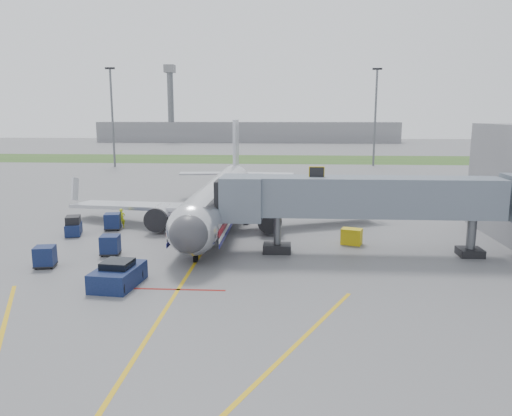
# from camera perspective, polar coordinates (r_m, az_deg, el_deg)

# --- Properties ---
(ground) EXTENTS (400.00, 400.00, 0.00)m
(ground) POSITION_cam_1_polar(r_m,az_deg,el_deg) (35.82, -7.49, -7.05)
(ground) COLOR #565659
(ground) RESTS_ON ground
(grass_strip) EXTENTS (300.00, 25.00, 0.01)m
(grass_strip) POSITION_cam_1_polar(r_m,az_deg,el_deg) (124.12, 0.59, 5.61)
(grass_strip) COLOR #2D4C1E
(grass_strip) RESTS_ON ground
(apron_markings) EXTENTS (21.52, 50.00, 0.01)m
(apron_markings) POSITION_cam_1_polar(r_m,az_deg,el_deg) (29.03, -10.36, -11.43)
(apron_markings) COLOR gold
(apron_markings) RESTS_ON ground
(airliner) EXTENTS (32.10, 35.67, 10.25)m
(airliner) POSITION_cam_1_polar(r_m,az_deg,el_deg) (49.86, -4.18, 1.15)
(airliner) COLOR silver
(airliner) RESTS_ON ground
(jet_bridge) EXTENTS (25.30, 4.00, 6.90)m
(jet_bridge) POSITION_cam_1_polar(r_m,az_deg,el_deg) (39.44, 12.49, 1.10)
(jet_bridge) COLOR slate
(jet_bridge) RESTS_ON ground
(light_mast_left) EXTENTS (2.00, 0.44, 20.40)m
(light_mast_left) POSITION_cam_1_polar(r_m,az_deg,el_deg) (109.82, -16.10, 10.18)
(light_mast_left) COLOR #595B60
(light_mast_left) RESTS_ON ground
(light_mast_right) EXTENTS (2.00, 0.44, 20.40)m
(light_mast_right) POSITION_cam_1_polar(r_m,az_deg,el_deg) (109.97, 13.48, 10.30)
(light_mast_right) COLOR #595B60
(light_mast_right) RESTS_ON ground
(distant_terminal) EXTENTS (120.00, 14.00, 8.00)m
(distant_terminal) POSITION_cam_1_polar(r_m,az_deg,el_deg) (204.27, -0.99, 8.69)
(distant_terminal) COLOR slate
(distant_terminal) RESTS_ON ground
(control_tower) EXTENTS (4.00, 4.00, 30.00)m
(control_tower) POSITION_cam_1_polar(r_m,az_deg,el_deg) (204.02, -9.74, 12.29)
(control_tower) COLOR #595B60
(control_tower) RESTS_ON ground
(pushback_tug) EXTENTS (2.82, 4.21, 1.66)m
(pushback_tug) POSITION_cam_1_polar(r_m,az_deg,el_deg) (33.43, -15.49, -7.41)
(pushback_tug) COLOR #0C1935
(pushback_tug) RESTS_ON ground
(baggage_tug) EXTENTS (1.98, 2.78, 1.75)m
(baggage_tug) POSITION_cam_1_polar(r_m,az_deg,el_deg) (48.42, -20.14, -2.01)
(baggage_tug) COLOR #0C1935
(baggage_tug) RESTS_ON ground
(baggage_cart_a) EXTENTS (1.67, 1.67, 1.53)m
(baggage_cart_a) POSITION_cam_1_polar(r_m,az_deg,el_deg) (39.06, -22.97, -5.14)
(baggage_cart_a) COLOR #0C1935
(baggage_cart_a) RESTS_ON ground
(baggage_cart_b) EXTENTS (1.61, 1.61, 1.56)m
(baggage_cart_b) POSITION_cam_1_polar(r_m,az_deg,el_deg) (40.70, -16.32, -4.07)
(baggage_cart_b) COLOR #0C1935
(baggage_cart_b) RESTS_ON ground
(baggage_cart_c) EXTENTS (1.71, 1.71, 1.58)m
(baggage_cart_c) POSITION_cam_1_polar(r_m,az_deg,el_deg) (49.44, -16.07, -1.49)
(baggage_cart_c) COLOR #0C1935
(baggage_cart_c) RESTS_ON ground
(belt_loader) EXTENTS (2.62, 4.36, 2.07)m
(belt_loader) POSITION_cam_1_polar(r_m,az_deg,el_deg) (48.53, -7.41, -1.73)
(belt_loader) COLOR #0C1935
(belt_loader) RESTS_ON ground
(ground_power_cart) EXTENTS (1.95, 1.60, 1.34)m
(ground_power_cart) POSITION_cam_1_polar(r_m,az_deg,el_deg) (43.02, 10.87, -3.23)
(ground_power_cart) COLOR gold
(ground_power_cart) RESTS_ON ground
(ramp_worker) EXTENTS (0.81, 0.66, 1.90)m
(ramp_worker) POSITION_cam_1_polar(r_m,az_deg,el_deg) (49.96, -15.09, -1.15)
(ramp_worker) COLOR #C5D619
(ramp_worker) RESTS_ON ground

